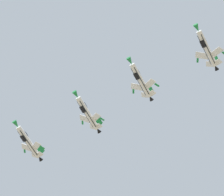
% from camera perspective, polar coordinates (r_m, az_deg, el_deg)
% --- Properties ---
extents(fighter_jet_lead, '(11.08, 13.62, 6.38)m').
position_cam_1_polar(fighter_jet_lead, '(124.11, 13.37, 6.98)').
color(fighter_jet_lead, silver).
extents(fighter_jet_left_wing, '(11.29, 13.62, 5.65)m').
position_cam_1_polar(fighter_jet_left_wing, '(125.03, 4.09, 2.62)').
color(fighter_jet_left_wing, silver).
extents(fighter_jet_right_wing, '(11.10, 13.62, 6.30)m').
position_cam_1_polar(fighter_jet_right_wing, '(125.83, -3.56, -2.09)').
color(fighter_jet_right_wing, silver).
extents(fighter_jet_left_outer, '(11.29, 13.62, 5.61)m').
position_cam_1_polar(fighter_jet_left_outer, '(131.03, -11.90, -6.09)').
color(fighter_jet_left_outer, silver).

